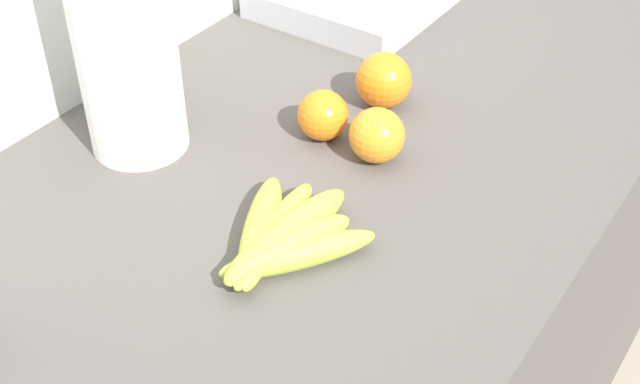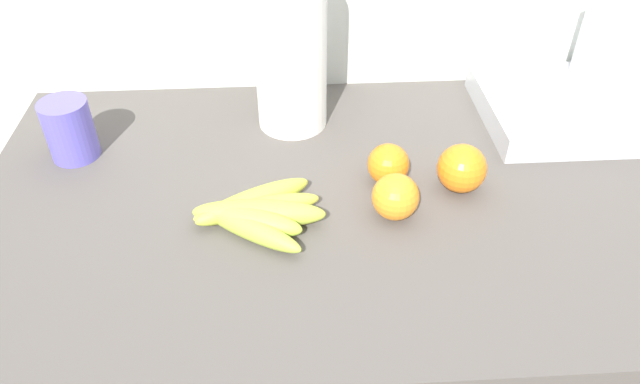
% 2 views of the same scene
% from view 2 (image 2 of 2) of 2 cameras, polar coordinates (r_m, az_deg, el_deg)
% --- Properties ---
extents(counter, '(1.44, 0.69, 0.85)m').
position_cam_2_polar(counter, '(1.27, 8.34, -14.79)').
color(counter, '#514C47').
rests_on(counter, ground).
extents(wall_back, '(1.84, 0.06, 1.30)m').
position_cam_2_polar(wall_back, '(1.38, 6.48, 3.59)').
color(wall_back, silver).
rests_on(wall_back, ground).
extents(banana_bunch, '(0.20, 0.18, 0.04)m').
position_cam_2_polar(banana_bunch, '(0.88, -6.30, -2.03)').
color(banana_bunch, '#A9BD3F').
rests_on(banana_bunch, counter).
extents(orange_back_left, '(0.07, 0.07, 0.07)m').
position_cam_2_polar(orange_back_left, '(0.95, 6.54, 2.65)').
color(orange_back_left, orange).
rests_on(orange_back_left, counter).
extents(orange_front, '(0.07, 0.07, 0.07)m').
position_cam_2_polar(orange_front, '(0.88, 7.23, -0.45)').
color(orange_front, orange).
rests_on(orange_front, counter).
extents(orange_center, '(0.08, 0.08, 0.08)m').
position_cam_2_polar(orange_center, '(0.95, 13.45, 2.09)').
color(orange_center, orange).
rests_on(orange_center, counter).
extents(paper_towel_roll, '(0.12, 0.12, 0.32)m').
position_cam_2_polar(paper_towel_roll, '(1.04, -2.84, 13.59)').
color(paper_towel_roll, white).
rests_on(paper_towel_roll, counter).
extents(sink_basin, '(0.40, 0.27, 0.19)m').
position_cam_2_polar(sink_basin, '(1.22, 24.49, 7.53)').
color(sink_basin, '#B7BABF').
rests_on(sink_basin, counter).
extents(mug, '(0.08, 0.08, 0.10)m').
position_cam_2_polar(mug, '(1.07, -22.82, 5.52)').
color(mug, '#5E56BF').
rests_on(mug, counter).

